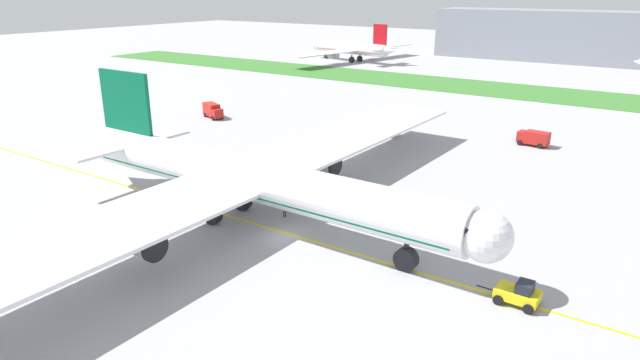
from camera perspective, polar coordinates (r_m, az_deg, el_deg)
ground_plane at (r=62.07m, az=-3.88°, el=-5.84°), size 600.00×600.00×0.00m
apron_taxi_line at (r=62.83m, az=-3.27°, el=-5.50°), size 280.00×0.36×0.01m
grass_median_strip at (r=156.61m, az=21.08°, el=8.30°), size 320.00×24.00×0.10m
airliner_foreground at (r=64.32m, az=-7.61°, el=0.15°), size 59.95×97.32×15.95m
pushback_tug at (r=52.27m, az=19.62°, el=-10.86°), size 5.46×2.56×2.23m
ground_crew_wingwalker_port at (r=66.83m, az=-3.65°, el=-3.04°), size 0.46×0.47×1.60m
service_truck_baggage_loader at (r=104.41m, az=6.52°, el=5.32°), size 4.86×2.68×2.46m
service_truck_fuel_bowser at (r=120.01m, az=-10.90°, el=7.00°), size 6.29×4.10×2.96m
service_truck_catering_van at (r=103.59m, az=20.96°, el=4.06°), size 5.34×2.99×2.56m
parked_airliner_far_left at (r=209.94m, az=3.27°, el=13.26°), size 39.27×62.21×13.81m
terminal_building at (r=227.92m, az=24.21°, el=13.23°), size 96.18×20.00×18.00m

